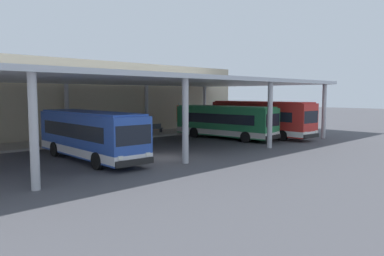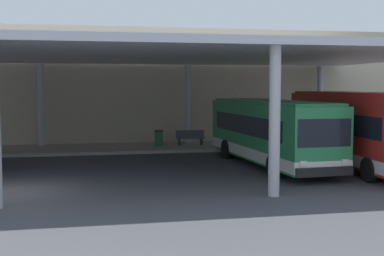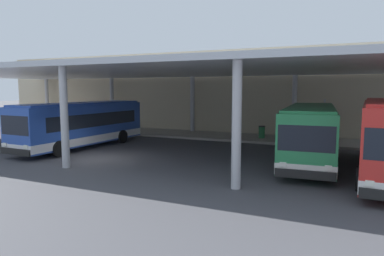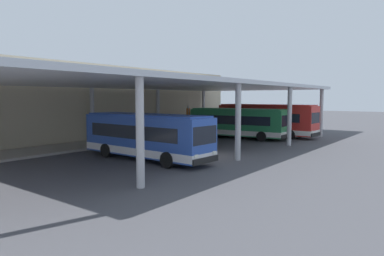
{
  "view_description": "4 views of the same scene",
  "coord_description": "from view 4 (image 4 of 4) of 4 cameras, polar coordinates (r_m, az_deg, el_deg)",
  "views": [
    {
      "loc": [
        -15.6,
        -19.01,
        4.3
      ],
      "look_at": [
        6.51,
        3.55,
        1.39
      ],
      "focal_mm": 34.48,
      "sensor_mm": 36.0,
      "label": 1
    },
    {
      "loc": [
        2.93,
        -19.34,
        3.86
      ],
      "look_at": [
        7.34,
        2.61,
        2.02
      ],
      "focal_mm": 47.9,
      "sensor_mm": 36.0,
      "label": 2
    },
    {
      "loc": [
        13.36,
        -15.89,
        4.08
      ],
      "look_at": [
        4.96,
        2.54,
        1.81
      ],
      "focal_mm": 32.22,
      "sensor_mm": 36.0,
      "label": 3
    },
    {
      "loc": [
        -20.68,
        -14.25,
        4.27
      ],
      "look_at": [
        4.31,
        4.72,
        1.55
      ],
      "focal_mm": 32.38,
      "sensor_mm": 36.0,
      "label": 4
    }
  ],
  "objects": [
    {
      "name": "ground_plane",
      "position": [
        25.47,
        2.6,
        -4.7
      ],
      "size": [
        200.0,
        200.0,
        0.0
      ],
      "primitive_type": "plane",
      "color": "#47474C"
    },
    {
      "name": "platform_kerb",
      "position": [
        33.48,
        -14.2,
        -2.37
      ],
      "size": [
        42.0,
        4.5,
        0.18
      ],
      "primitive_type": "cube",
      "color": "#A39E93",
      "rests_on": "ground"
    },
    {
      "name": "station_building_facade",
      "position": [
        35.83,
        -17.58,
        4.04
      ],
      "size": [
        48.0,
        1.6,
        7.69
      ],
      "primitive_type": "cube",
      "color": "#C1B293",
      "rests_on": "ground"
    },
    {
      "name": "canopy_shelter",
      "position": [
        28.61,
        -6.52,
        6.96
      ],
      "size": [
        40.0,
        17.0,
        5.55
      ],
      "color": "silver",
      "rests_on": "ground"
    },
    {
      "name": "bus_nearest_bay",
      "position": [
        24.23,
        -7.66,
        -1.29
      ],
      "size": [
        3.0,
        10.62,
        3.17
      ],
      "color": "#284CA8",
      "rests_on": "ground"
    },
    {
      "name": "bus_second_bay",
      "position": [
        37.1,
        7.5,
        0.87
      ],
      "size": [
        3.2,
        10.67,
        3.17
      ],
      "color": "#28844C",
      "rests_on": "ground"
    },
    {
      "name": "bus_middle_bay",
      "position": [
        39.78,
        12.09,
        1.34
      ],
      "size": [
        3.06,
        11.43,
        3.57
      ],
      "color": "red",
      "rests_on": "ground"
    },
    {
      "name": "bench_waiting",
      "position": [
        39.73,
        -3.99,
        -0.27
      ],
      "size": [
        1.8,
        0.45,
        0.92
      ],
      "color": "#4C515B",
      "rests_on": "platform_kerb"
    },
    {
      "name": "trash_bin",
      "position": [
        38.01,
        -5.62,
        -0.5
      ],
      "size": [
        0.52,
        0.52,
        0.98
      ],
      "color": "#236638",
      "rests_on": "platform_kerb"
    },
    {
      "name": "banner_sign",
      "position": [
        41.12,
        -0.64,
        1.76
      ],
      "size": [
        0.7,
        0.12,
        3.2
      ],
      "color": "#B2B2B7",
      "rests_on": "platform_kerb"
    }
  ]
}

